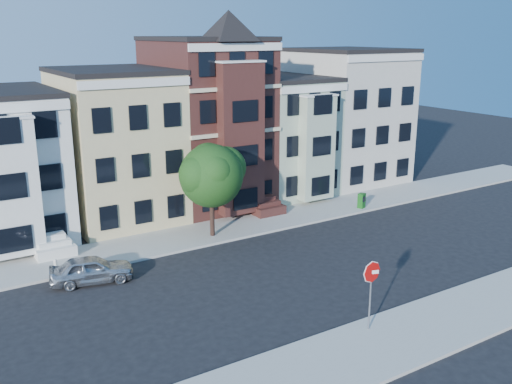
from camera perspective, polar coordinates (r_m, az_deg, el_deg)
ground at (r=32.58m, az=7.22°, el=-7.16°), size 120.00×120.00×0.00m
far_sidewalk at (r=38.62m, az=-0.30°, el=-3.20°), size 60.00×4.00×0.15m
near_sidewalk at (r=27.48m, az=18.07°, el=-12.22°), size 60.00×4.00×0.15m
house_yellow at (r=40.21m, az=-13.84°, el=4.37°), size 7.00×9.00×10.00m
house_brown at (r=42.71m, az=-4.96°, el=6.77°), size 7.00×9.00×12.00m
house_green at (r=46.25m, az=2.28°, el=5.62°), size 6.00×9.00×9.00m
house_cream at (r=50.35m, az=8.93°, el=7.42°), size 8.00×9.00×11.00m
street_tree at (r=35.29m, az=-4.49°, el=1.21°), size 6.78×6.78×7.26m
parked_car at (r=31.01m, az=-16.13°, el=-7.45°), size 4.48×2.58×1.44m
newspaper_box at (r=42.40m, az=10.51°, el=-0.86°), size 0.61×0.58×1.09m
fire_hydrant at (r=32.64m, az=-19.39°, el=-7.07°), size 0.24×0.24×0.59m
stop_sign at (r=25.13m, az=11.38°, el=-9.70°), size 0.97×0.45×3.57m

